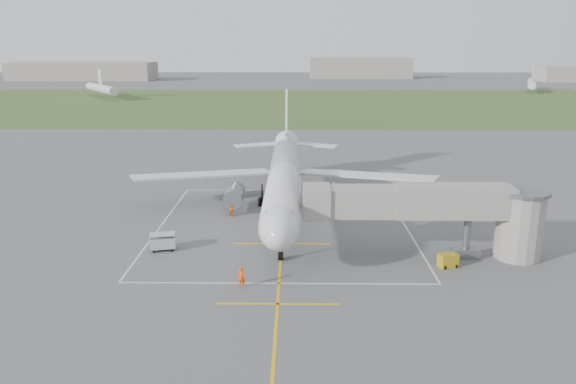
{
  "coord_description": "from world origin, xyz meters",
  "views": [
    {
      "loc": [
        1.39,
        -65.11,
        20.2
      ],
      "look_at": [
        0.56,
        -4.0,
        4.0
      ],
      "focal_mm": 35.0,
      "sensor_mm": 36.0,
      "label": 1
    }
  ],
  "objects_px": {
    "baggage_cart": "(163,242)",
    "ramp_worker_wing": "(232,208)",
    "jet_bridge": "(445,210)",
    "gpu_unit": "(448,260)",
    "ramp_worker_nose": "(242,277)",
    "airliner": "(284,179)"
  },
  "relations": [
    {
      "from": "airliner",
      "to": "ramp_worker_nose",
      "type": "relative_size",
      "value": 25.48
    },
    {
      "from": "gpu_unit",
      "to": "baggage_cart",
      "type": "relative_size",
      "value": 0.71
    },
    {
      "from": "airliner",
      "to": "ramp_worker_wing",
      "type": "bearing_deg",
      "value": -171.71
    },
    {
      "from": "ramp_worker_wing",
      "to": "airliner",
      "type": "bearing_deg",
      "value": -127.19
    },
    {
      "from": "jet_bridge",
      "to": "baggage_cart",
      "type": "distance_m",
      "value": 28.0
    },
    {
      "from": "gpu_unit",
      "to": "ramp_worker_nose",
      "type": "relative_size",
      "value": 1.06
    },
    {
      "from": "gpu_unit",
      "to": "baggage_cart",
      "type": "distance_m",
      "value": 27.93
    },
    {
      "from": "jet_bridge",
      "to": "gpu_unit",
      "type": "relative_size",
      "value": 12.02
    },
    {
      "from": "gpu_unit",
      "to": "ramp_worker_nose",
      "type": "xyz_separation_m",
      "value": [
        -18.84,
        -4.81,
        0.29
      ]
    },
    {
      "from": "baggage_cart",
      "to": "ramp_worker_nose",
      "type": "relative_size",
      "value": 1.49
    },
    {
      "from": "airliner",
      "to": "gpu_unit",
      "type": "xyz_separation_m",
      "value": [
        15.66,
        -16.76,
        -3.76
      ]
    },
    {
      "from": "gpu_unit",
      "to": "baggage_cart",
      "type": "xyz_separation_m",
      "value": [
        -27.64,
        4.01,
        0.26
      ]
    },
    {
      "from": "gpu_unit",
      "to": "ramp_worker_wing",
      "type": "distance_m",
      "value": 27.09
    },
    {
      "from": "ramp_worker_nose",
      "to": "jet_bridge",
      "type": "bearing_deg",
      "value": 36.05
    },
    {
      "from": "gpu_unit",
      "to": "ramp_worker_nose",
      "type": "distance_m",
      "value": 19.45
    },
    {
      "from": "jet_bridge",
      "to": "baggage_cart",
      "type": "height_order",
      "value": "jet_bridge"
    },
    {
      "from": "baggage_cart",
      "to": "ramp_worker_wing",
      "type": "distance_m",
      "value": 13.12
    },
    {
      "from": "airliner",
      "to": "ramp_worker_nose",
      "type": "height_order",
      "value": "airliner"
    },
    {
      "from": "jet_bridge",
      "to": "ramp_worker_nose",
      "type": "bearing_deg",
      "value": -158.84
    },
    {
      "from": "airliner",
      "to": "jet_bridge",
      "type": "height_order",
      "value": "airliner"
    },
    {
      "from": "baggage_cart",
      "to": "ramp_worker_wing",
      "type": "height_order",
      "value": "ramp_worker_wing"
    },
    {
      "from": "airliner",
      "to": "ramp_worker_wing",
      "type": "relative_size",
      "value": 25.79
    }
  ]
}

